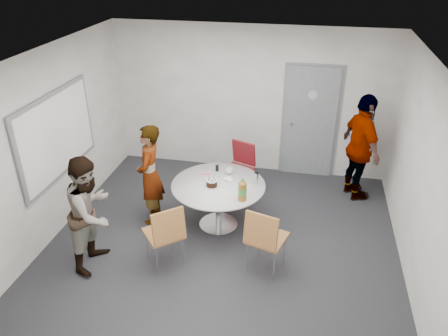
% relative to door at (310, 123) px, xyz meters
% --- Properties ---
extents(floor, '(5.00, 5.00, 0.00)m').
position_rel_door_xyz_m(floor, '(-1.10, -2.48, -1.03)').
color(floor, '#242328').
rests_on(floor, ground).
extents(ceiling, '(5.00, 5.00, 0.00)m').
position_rel_door_xyz_m(ceiling, '(-1.10, -2.48, 1.67)').
color(ceiling, silver).
rests_on(ceiling, wall_back).
extents(wall_back, '(5.00, 0.00, 5.00)m').
position_rel_door_xyz_m(wall_back, '(-1.10, 0.02, 0.32)').
color(wall_back, '#B4B2AB').
rests_on(wall_back, floor).
extents(wall_left, '(0.00, 5.00, 5.00)m').
position_rel_door_xyz_m(wall_left, '(-3.60, -2.48, 0.32)').
color(wall_left, '#B4B2AB').
rests_on(wall_left, floor).
extents(wall_right, '(0.00, 5.00, 5.00)m').
position_rel_door_xyz_m(wall_right, '(1.40, -2.48, 0.32)').
color(wall_right, '#B4B2AB').
rests_on(wall_right, floor).
extents(wall_front, '(5.00, 0.00, 5.00)m').
position_rel_door_xyz_m(wall_front, '(-1.10, -4.98, 0.32)').
color(wall_front, '#B4B2AB').
rests_on(wall_front, floor).
extents(door, '(1.02, 0.17, 2.12)m').
position_rel_door_xyz_m(door, '(0.00, 0.00, 0.00)').
color(door, slate).
rests_on(door, wall_back).
extents(whiteboard, '(0.04, 1.90, 1.25)m').
position_rel_door_xyz_m(whiteboard, '(-3.56, -2.28, 0.42)').
color(whiteboard, slate).
rests_on(whiteboard, wall_left).
extents(table, '(1.40, 1.40, 1.08)m').
position_rel_door_xyz_m(table, '(-1.22, -2.00, -0.39)').
color(table, silver).
rests_on(table, floor).
extents(chair_near_left, '(0.66, 0.67, 0.96)m').
position_rel_door_xyz_m(chair_near_left, '(-1.72, -3.08, -0.43)').
color(chair_near_left, brown).
rests_on(chair_near_left, floor).
extents(chair_near_right, '(0.58, 0.62, 0.98)m').
position_rel_door_xyz_m(chair_near_right, '(-0.45, -2.93, -0.43)').
color(chair_near_right, brown).
rests_on(chair_near_right, floor).
extents(chair_far, '(0.59, 0.62, 0.95)m').
position_rel_door_xyz_m(chair_far, '(-1.10, -0.97, -0.45)').
color(chair_far, maroon).
rests_on(chair_far, floor).
extents(person_main, '(0.45, 0.62, 1.59)m').
position_rel_door_xyz_m(person_main, '(-2.30, -2.03, -0.23)').
color(person_main, '#A5C6EA').
rests_on(person_main, floor).
extents(person_left, '(0.65, 0.81, 1.60)m').
position_rel_door_xyz_m(person_left, '(-2.70, -3.15, -0.23)').
color(person_left, white).
rests_on(person_left, floor).
extents(person_right, '(0.83, 1.16, 1.83)m').
position_rel_door_xyz_m(person_right, '(0.85, -0.67, -0.11)').
color(person_right, black).
rests_on(person_right, floor).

